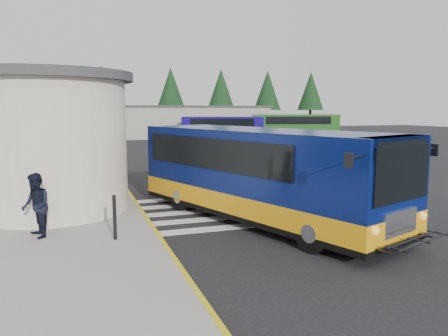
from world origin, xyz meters
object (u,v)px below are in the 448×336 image
object	(u,v)px
transit_bus	(260,178)
pedestrian_b	(36,206)
bollard	(115,217)
far_bus_b	(295,125)
pedestrian_a	(101,194)
far_bus_a	(223,127)

from	to	relation	value
transit_bus	pedestrian_b	world-z (taller)	transit_bus
bollard	far_bus_b	xyz separation A→B (m)	(24.97, 36.18, 0.96)
pedestrian_b	pedestrian_a	bearing A→B (deg)	116.59
transit_bus	bollard	distance (m)	5.00
pedestrian_b	far_bus_a	xyz separation A→B (m)	(17.85, 36.12, 0.54)
transit_bus	pedestrian_a	distance (m)	5.26
pedestrian_b	transit_bus	bearing A→B (deg)	75.15
pedestrian_a	far_bus_b	xyz separation A→B (m)	(25.16, 33.55, 0.81)
bollard	far_bus_a	world-z (taller)	far_bus_a
bollard	pedestrian_b	bearing A→B (deg)	156.67
transit_bus	far_bus_a	world-z (taller)	transit_bus
pedestrian_b	bollard	bearing A→B (deg)	49.70
far_bus_a	transit_bus	bearing A→B (deg)	-174.18
pedestrian_b	far_bus_b	xyz separation A→B (m)	(27.00, 35.31, 0.68)
pedestrian_b	far_bus_a	bearing A→B (deg)	136.73
transit_bus	bollard	xyz separation A→B (m)	(-4.82, -1.13, -0.69)
bollard	far_bus_a	size ratio (longest dim) A/B	0.13
pedestrian_a	far_bus_a	world-z (taller)	far_bus_a
pedestrian_a	far_bus_b	distance (m)	41.94
transit_bus	far_bus_a	distance (m)	37.52
far_bus_b	pedestrian_b	bearing A→B (deg)	156.07
transit_bus	pedestrian_b	distance (m)	6.87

